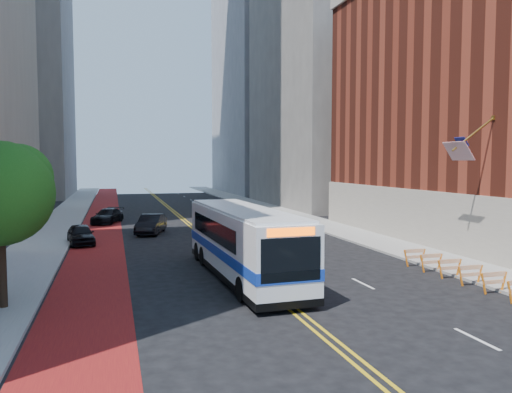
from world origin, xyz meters
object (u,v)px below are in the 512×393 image
object	(u,v)px
street_tree	(1,189)
car_a	(81,234)
car_b	(151,224)
car_c	(108,216)
transit_bus	(242,241)

from	to	relation	value
street_tree	car_a	xyz separation A→B (m)	(1.94, 16.25, -4.18)
car_b	car_c	distance (m)	9.24
car_c	car_a	bearing A→B (deg)	-78.01
transit_bus	car_b	size ratio (longest dim) A/B	2.72
street_tree	car_a	world-z (taller)	street_tree
car_b	street_tree	bearing A→B (deg)	-92.62
street_tree	car_c	xyz separation A→B (m)	(3.70, 28.76, -4.20)
transit_bus	car_b	distance (m)	17.69
car_a	car_b	size ratio (longest dim) A/B	0.88
street_tree	car_c	distance (m)	29.30
car_b	car_c	xyz separation A→B (m)	(-3.56, 8.52, -0.09)
transit_bus	car_b	world-z (taller)	transit_bus
street_tree	car_a	bearing A→B (deg)	83.18
car_a	car_c	xyz separation A→B (m)	(1.76, 12.51, -0.02)
transit_bus	street_tree	bearing A→B (deg)	-166.66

